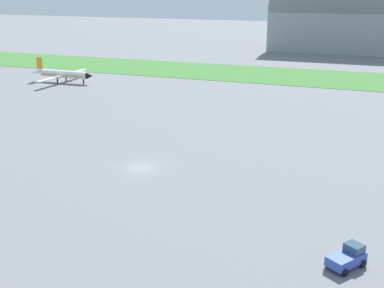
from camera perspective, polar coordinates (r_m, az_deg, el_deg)
name	(u,v)px	position (r m, az deg, el deg)	size (l,w,h in m)	color
ground_plane	(141,167)	(68.91, -5.83, -2.64)	(600.00, 600.00, 0.00)	slate
grass_taxiway_strip	(270,75)	(142.26, 8.82, 7.78)	(360.00, 28.00, 0.08)	#3D7533
airplane_taxiing_turboprop	(63,74)	(133.25, -14.45, 7.74)	(17.48, 20.46, 6.14)	white
pushback_tug_near_gate	(347,257)	(47.11, 17.28, -12.21)	(3.49, 3.99, 1.95)	#334FB2
hangar_distant	(354,8)	(200.77, 17.93, 14.49)	(58.71, 27.35, 33.69)	#9399A3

